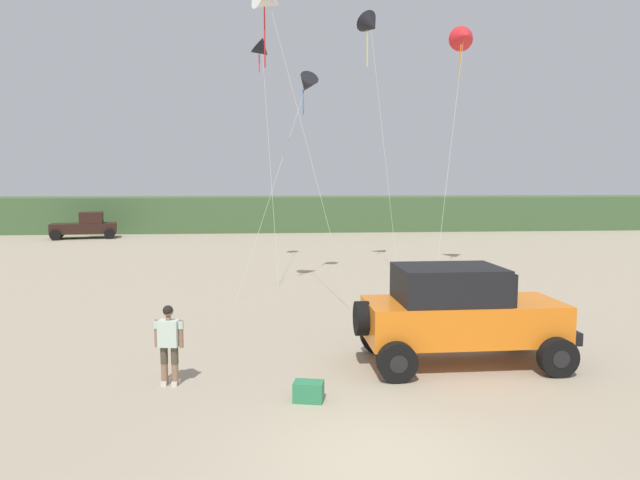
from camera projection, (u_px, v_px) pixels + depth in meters
name	position (u px, v px, depth m)	size (l,w,h in m)	color
ground_plane	(383.00, 460.00, 8.46)	(220.00, 220.00, 0.00)	tan
dune_ridge	(323.00, 213.00, 50.96)	(90.00, 7.71, 2.94)	#426038
jeep	(460.00, 312.00, 12.85)	(4.86, 2.41, 2.26)	orange
person_watching	(169.00, 341.00, 11.49)	(0.62, 0.36, 1.67)	#8C664C
cooler_box	(309.00, 391.00, 10.72)	(0.56, 0.36, 0.38)	#2D7F51
distant_pickup	(86.00, 226.00, 42.47)	(4.90, 3.27, 1.98)	black
kite_pink_ribbon	(269.00, 1.00, 19.37)	(3.27, 2.80, 11.02)	white
kite_green_box	(371.00, 25.00, 26.25)	(1.69, 4.50, 12.19)	black
kite_yellow_diamond	(307.00, 85.00, 23.67)	(3.38, 4.66, 8.80)	black
kite_red_delta	(464.00, 37.00, 24.89)	(3.55, 6.49, 11.17)	red
kite_blue_swept	(262.00, 50.00, 26.87)	(1.27, 5.98, 11.00)	black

